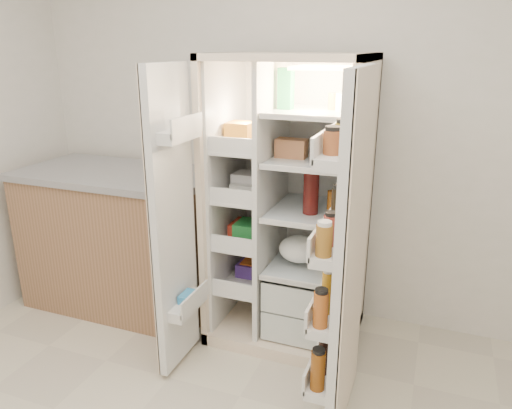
% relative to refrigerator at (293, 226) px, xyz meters
% --- Properties ---
extents(wall_back, '(4.00, 0.02, 2.70)m').
position_rel_refrigerator_xyz_m(wall_back, '(-0.06, 0.35, 0.61)').
color(wall_back, silver).
rests_on(wall_back, floor).
extents(refrigerator, '(0.92, 0.70, 1.80)m').
position_rel_refrigerator_xyz_m(refrigerator, '(0.00, 0.00, 0.00)').
color(refrigerator, beige).
rests_on(refrigerator, floor).
extents(freezer_door, '(0.15, 0.40, 1.72)m').
position_rel_refrigerator_xyz_m(freezer_door, '(-0.52, -0.60, 0.15)').
color(freezer_door, silver).
rests_on(freezer_door, floor).
extents(fridge_door, '(0.17, 0.58, 1.72)m').
position_rel_refrigerator_xyz_m(fridge_door, '(0.46, -0.69, 0.13)').
color(fridge_door, silver).
rests_on(fridge_door, floor).
extents(kitchen_counter, '(1.39, 0.74, 1.01)m').
position_rel_refrigerator_xyz_m(kitchen_counter, '(-1.26, -0.09, -0.24)').
color(kitchen_counter, '#8F6547').
rests_on(kitchen_counter, floor).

